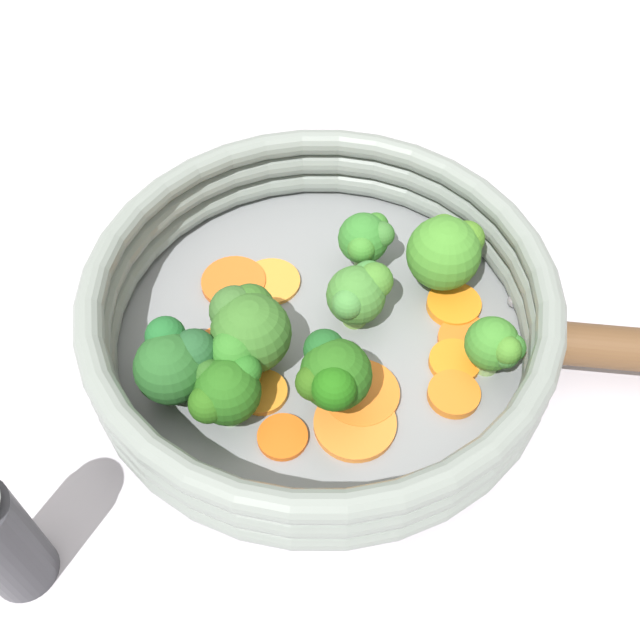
{
  "coord_description": "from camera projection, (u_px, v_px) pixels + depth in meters",
  "views": [
    {
      "loc": [
        -0.13,
        -0.24,
        0.39
      ],
      "look_at": [
        0.0,
        0.0,
        0.03
      ],
      "focal_mm": 42.0,
      "sensor_mm": 36.0,
      "label": 1
    }
  ],
  "objects": [
    {
      "name": "broccoli_floret_2",
      "position": [
        174.0,
        361.0,
        0.42
      ],
      "size": [
        0.05,
        0.05,
        0.05
      ],
      "color": "#85AD69",
      "rests_on": "skillet"
    },
    {
      "name": "skillet_rivet_right",
      "position": [
        514.0,
        301.0,
        0.48
      ],
      "size": [
        0.01,
        0.01,
        0.01
      ],
      "primitive_type": "sphere",
      "color": "gray",
      "rests_on": "skillet"
    },
    {
      "name": "carrot_slice_0",
      "position": [
        262.0,
        392.0,
        0.44
      ],
      "size": [
        0.04,
        0.04,
        0.0
      ],
      "primitive_type": "cylinder",
      "rotation": [
        0.0,
        0.0,
        1.79
      ],
      "color": "orange",
      "rests_on": "skillet"
    },
    {
      "name": "carrot_slice_10",
      "position": [
        357.0,
        396.0,
        0.44
      ],
      "size": [
        0.05,
        0.05,
        0.01
      ],
      "primitive_type": "cylinder",
      "rotation": [
        0.0,
        0.0,
        3.3
      ],
      "color": "orange",
      "rests_on": "skillet"
    },
    {
      "name": "carrot_slice_2",
      "position": [
        355.0,
        424.0,
        0.43
      ],
      "size": [
        0.07,
        0.07,
        0.0
      ],
      "primitive_type": "cylinder",
      "rotation": [
        0.0,
        0.0,
        2.19
      ],
      "color": "orange",
      "rests_on": "skillet"
    },
    {
      "name": "broccoli_floret_5",
      "position": [
        496.0,
        347.0,
        0.43
      ],
      "size": [
        0.03,
        0.04,
        0.04
      ],
      "color": "#8DB564",
      "rests_on": "skillet"
    },
    {
      "name": "broccoli_floret_1",
      "position": [
        366.0,
        239.0,
        0.48
      ],
      "size": [
        0.04,
        0.03,
        0.04
      ],
      "color": "#6B9351",
      "rests_on": "skillet"
    },
    {
      "name": "carrot_slice_3",
      "position": [
        454.0,
        305.0,
        0.48
      ],
      "size": [
        0.05,
        0.05,
        0.01
      ],
      "primitive_type": "cylinder",
      "rotation": [
        0.0,
        0.0,
        5.89
      ],
      "color": "orange",
      "rests_on": "skillet"
    },
    {
      "name": "skillet_rivet_left",
      "position": [
        520.0,
        399.0,
        0.44
      ],
      "size": [
        0.01,
        0.01,
        0.01
      ],
      "primitive_type": "sphere",
      "color": "gray",
      "rests_on": "skillet"
    },
    {
      "name": "carrot_slice_6",
      "position": [
        283.0,
        437.0,
        0.42
      ],
      "size": [
        0.04,
        0.04,
        0.0
      ],
      "primitive_type": "cylinder",
      "rotation": [
        0.0,
        0.0,
        2.83
      ],
      "color": "orange",
      "rests_on": "skillet"
    },
    {
      "name": "carrot_slice_9",
      "position": [
        234.0,
        282.0,
        0.49
      ],
      "size": [
        0.06,
        0.06,
        0.0
      ],
      "primitive_type": "cylinder",
      "rotation": [
        0.0,
        0.0,
        5.17
      ],
      "color": "orange",
      "rests_on": "skillet"
    },
    {
      "name": "ground_plane",
      "position": [
        320.0,
        348.0,
        0.48
      ],
      "size": [
        4.0,
        4.0,
        0.0
      ],
      "primitive_type": "plane",
      "color": "#BBB5BE"
    },
    {
      "name": "skillet",
      "position": [
        320.0,
        341.0,
        0.47
      ],
      "size": [
        0.27,
        0.27,
        0.02
      ],
      "primitive_type": "cylinder",
      "color": "gray",
      "rests_on": "ground_plane"
    },
    {
      "name": "carrot_slice_4",
      "position": [
        454.0,
        394.0,
        0.44
      ],
      "size": [
        0.04,
        0.04,
        0.01
      ],
      "primitive_type": "cylinder",
      "rotation": [
        0.0,
        0.0,
        1.08
      ],
      "color": "orange",
      "rests_on": "skillet"
    },
    {
      "name": "carrot_slice_5",
      "position": [
        271.0,
        282.0,
        0.49
      ],
      "size": [
        0.05,
        0.05,
        0.0
      ],
      "primitive_type": "cylinder",
      "rotation": [
        0.0,
        0.0,
        2.59
      ],
      "color": "orange",
      "rests_on": "skillet"
    },
    {
      "name": "broccoli_floret_0",
      "position": [
        332.0,
        375.0,
        0.41
      ],
      "size": [
        0.04,
        0.05,
        0.05
      ],
      "color": "#81AD6E",
      "rests_on": "skillet"
    },
    {
      "name": "broccoli_floret_3",
      "position": [
        359.0,
        291.0,
        0.46
      ],
      "size": [
        0.04,
        0.04,
        0.04
      ],
      "color": "#6C9642",
      "rests_on": "skillet"
    },
    {
      "name": "broccoli_floret_4",
      "position": [
        447.0,
        252.0,
        0.47
      ],
      "size": [
        0.05,
        0.05,
        0.05
      ],
      "color": "#628646",
      "rests_on": "skillet"
    },
    {
      "name": "carrot_slice_7",
      "position": [
        455.0,
        362.0,
        0.45
      ],
      "size": [
        0.04,
        0.04,
        0.01
      ],
      "primitive_type": "cylinder",
      "rotation": [
        0.0,
        0.0,
        1.24
      ],
      "color": "orange",
      "rests_on": "skillet"
    },
    {
      "name": "broccoli_floret_7",
      "position": [
        225.0,
        391.0,
        0.41
      ],
      "size": [
        0.05,
        0.04,
        0.04
      ],
      "color": "#74A060",
      "rests_on": "skillet"
    },
    {
      "name": "broccoli_floret_6",
      "position": [
        247.0,
        329.0,
        0.43
      ],
      "size": [
        0.05,
        0.06,
        0.05
      ],
      "color": "#78985E",
      "rests_on": "skillet"
    },
    {
      "name": "carrot_slice_1",
      "position": [
        467.0,
        340.0,
        0.46
      ],
      "size": [
        0.04,
        0.04,
        0.0
      ],
      "primitive_type": "cylinder",
      "rotation": [
        0.0,
        0.0,
        3.02
      ],
      "color": "orange",
      "rests_on": "skillet"
    },
    {
      "name": "skillet_rim_wall",
      "position": [
        320.0,
        309.0,
        0.45
      ],
      "size": [
        0.28,
        0.28,
        0.05
      ],
      "color": "gray",
      "rests_on": "skillet"
    },
    {
      "name": "carrot_slice_8",
      "position": [
        226.0,
        355.0,
        0.46
      ],
      "size": [
        0.05,
        0.05,
        0.0
      ],
      "primitive_type": "cylinder",
      "rotation": [
        0.0,
        0.0,
        6.16
      ],
      "color": "orange",
      "rests_on": "skillet"
    }
  ]
}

